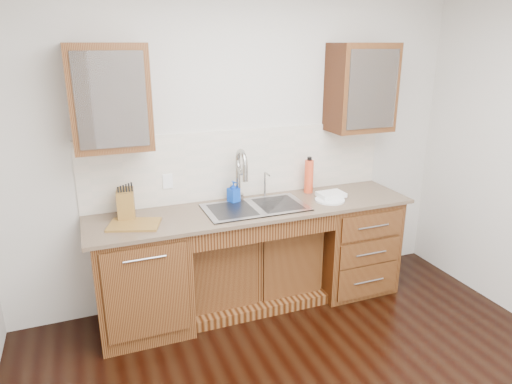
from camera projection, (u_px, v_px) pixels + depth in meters
name	position (u px, v px, depth m)	size (l,w,h in m)	color
wall_back	(239.00, 146.00, 3.95)	(4.00, 0.10, 2.70)	beige
base_cabinet_left	(142.00, 278.00, 3.58)	(0.70, 0.62, 0.88)	#593014
base_cabinet_center	(251.00, 263.00, 4.02)	(1.20, 0.44, 0.70)	#593014
base_cabinet_right	(350.00, 242.00, 4.24)	(0.70, 0.62, 0.88)	#593014
countertop	(255.00, 209.00, 3.75)	(2.70, 0.65, 0.03)	#84705B
backsplash	(242.00, 164.00, 3.94)	(2.70, 0.02, 0.59)	beige
sink	(256.00, 218.00, 3.76)	(0.84, 0.46, 0.19)	#9E9EA5
faucet	(238.00, 178.00, 3.85)	(0.04, 0.04, 0.40)	#999993
filter_tap	(265.00, 184.00, 3.97)	(0.02, 0.02, 0.24)	#999993
upper_cabinet_left	(109.00, 98.00, 3.24)	(0.55, 0.34, 0.75)	#593014
upper_cabinet_right	(361.00, 88.00, 3.96)	(0.55, 0.34, 0.75)	#593014
outlet_left	(168.00, 181.00, 3.73)	(0.08, 0.01, 0.12)	white
outlet_right	(309.00, 166.00, 4.17)	(0.08, 0.01, 0.12)	white
soap_bottle	(234.00, 192.00, 3.84)	(0.08, 0.09, 0.19)	#0D40BF
water_bottle	(309.00, 176.00, 4.08)	(0.08, 0.08, 0.30)	#D84522
plate	(330.00, 200.00, 3.90)	(0.25, 0.25, 0.01)	silver
dish_towel	(331.00, 194.00, 3.96)	(0.23, 0.16, 0.04)	white
knife_block	(126.00, 204.00, 3.49)	(0.12, 0.20, 0.23)	#974C26
cutting_board	(134.00, 225.00, 3.37)	(0.37, 0.26, 0.02)	brown
cup_left_a	(104.00, 105.00, 3.24)	(0.14, 0.14, 0.11)	white
cup_left_b	(120.00, 105.00, 3.28)	(0.10, 0.10, 0.09)	silver
cup_right_a	(352.00, 94.00, 3.95)	(0.13, 0.13, 0.10)	white
cup_right_b	(365.00, 94.00, 4.00)	(0.09, 0.09, 0.09)	white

